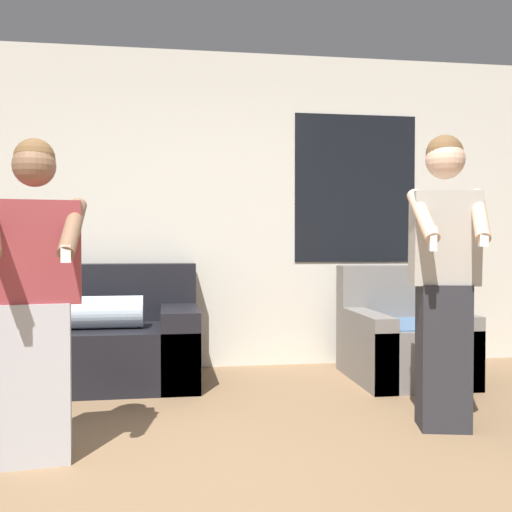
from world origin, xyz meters
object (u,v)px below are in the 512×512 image
person_right (444,277)px  armchair (402,342)px  couch (77,342)px  person_left (35,301)px

person_right → armchair: bearing=78.0°
couch → person_left: 1.68m
couch → armchair: bearing=-4.4°
person_left → person_right: size_ratio=0.94×
couch → armchair: size_ratio=1.93×
armchair → couch: bearing=175.6°
armchair → person_right: person_right is taller
person_left → couch: bearing=91.1°
armchair → person_left: (-2.48, -1.42, 0.50)m
couch → person_right: (2.25, -1.43, 0.56)m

